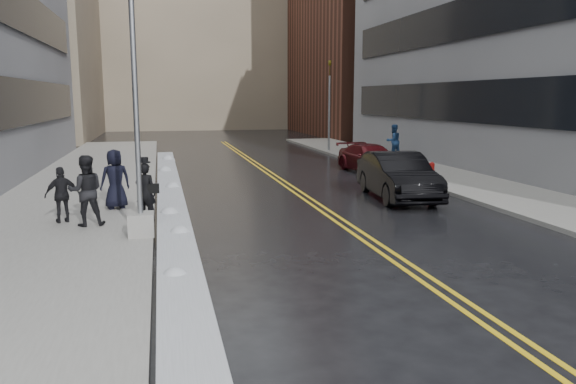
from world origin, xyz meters
TOP-DOWN VIEW (x-y plane):
  - ground at (0.00, 0.00)m, footprint 160.00×160.00m
  - sidewalk_west at (-5.75, 10.00)m, footprint 5.50×50.00m
  - sidewalk_east at (10.00, 10.00)m, footprint 4.00×50.00m
  - lane_line_left at (2.35, 10.00)m, footprint 0.12×50.00m
  - lane_line_right at (2.65, 10.00)m, footprint 0.12×50.00m
  - snow_ridge at (-2.45, 8.00)m, footprint 0.90×30.00m
  - building_west_far at (-15.50, 44.00)m, footprint 14.00×22.00m
  - building_far at (2.00, 60.00)m, footprint 36.00×16.00m
  - lamppost at (-3.30, 2.00)m, footprint 0.65×0.65m
  - fire_hydrant at (9.00, 10.00)m, footprint 0.26×0.26m
  - traffic_signal at (8.50, 24.00)m, footprint 0.16×0.20m
  - pedestrian_fedora at (-3.20, 3.86)m, footprint 0.73×0.62m
  - pedestrian_b at (-4.81, 3.55)m, footprint 1.04×0.85m
  - pedestrian_c at (-4.19, 5.94)m, footprint 1.08×0.87m
  - pedestrian_d at (-5.53, 4.15)m, footprint 1.02×0.69m
  - pedestrian_east at (10.86, 18.56)m, footprint 1.09×0.93m
  - car_black at (5.75, 6.32)m, footprint 2.29×5.33m
  - car_maroon at (7.50, 13.54)m, footprint 2.53×5.01m

SIDE VIEW (x-z plane):
  - ground at x=0.00m, z-range 0.00..0.00m
  - lane_line_left at x=2.35m, z-range 0.00..0.01m
  - lane_line_right at x=2.65m, z-range 0.00..0.01m
  - sidewalk_west at x=-5.75m, z-range 0.00..0.15m
  - sidewalk_east at x=10.00m, z-range 0.00..0.15m
  - snow_ridge at x=-2.45m, z-range 0.00..0.34m
  - fire_hydrant at x=9.00m, z-range 0.18..0.91m
  - car_maroon at x=7.50m, z-range 0.00..1.39m
  - car_black at x=5.75m, z-range 0.00..1.71m
  - pedestrian_d at x=-5.53m, z-range 0.15..1.76m
  - pedestrian_fedora at x=-3.20m, z-range 0.15..1.85m
  - pedestrian_c at x=-4.19m, z-range 0.15..2.07m
  - pedestrian_east at x=10.86m, z-range 0.15..2.13m
  - pedestrian_b at x=-4.81m, z-range 0.15..2.13m
  - lamppost at x=-3.30m, z-range -1.28..6.35m
  - traffic_signal at x=8.50m, z-range 0.40..6.40m
  - building_west_far at x=-15.50m, z-range 0.00..18.00m
  - building_far at x=2.00m, z-range 0.00..22.00m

